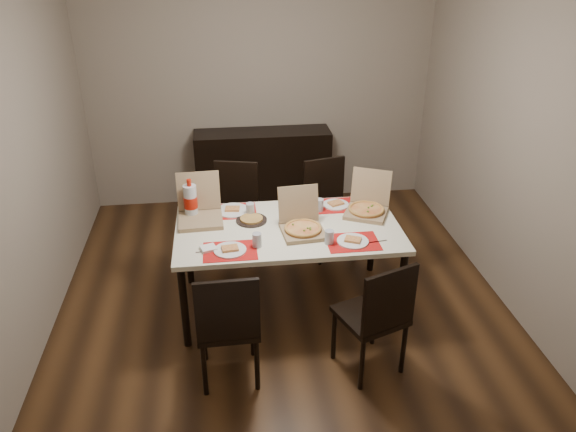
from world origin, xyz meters
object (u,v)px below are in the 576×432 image
object	(u,v)px
dining_table	(288,234)
chair_far_left	(235,207)
chair_far_right	(328,203)
sideboard	(263,170)
soda_bottle	(191,201)
pizza_box_center	(302,226)
chair_near_left	(228,323)
chair_near_right	(377,314)
dip_bowl	(304,215)

from	to	relation	value
dining_table	chair_far_left	world-z (taller)	chair_far_left
chair_far_right	chair_far_left	bearing A→B (deg)	178.21
sideboard	soda_bottle	distance (m)	1.87
pizza_box_center	soda_bottle	distance (m)	0.95
sideboard	chair_near_left	bearing A→B (deg)	-99.60
chair_near_right	soda_bottle	world-z (taller)	soda_bottle
sideboard	pizza_box_center	world-z (taller)	pizza_box_center
pizza_box_center	dip_bowl	world-z (taller)	pizza_box_center
chair_far_left	dip_bowl	distance (m)	0.96
chair_near_right	chair_far_left	bearing A→B (deg)	116.73
sideboard	soda_bottle	bearing A→B (deg)	-113.66
chair_near_left	chair_far_right	size ratio (longest dim) A/B	1.00
dining_table	chair_far_right	bearing A→B (deg)	60.24
sideboard	pizza_box_center	xyz separation A→B (m)	(0.14, -2.04, 0.35)
sideboard	pizza_box_center	bearing A→B (deg)	-86.00
chair_far_left	chair_far_right	distance (m)	0.90
dining_table	soda_bottle	size ratio (longest dim) A/B	5.34
chair_far_right	soda_bottle	distance (m)	1.46
chair_near_right	sideboard	bearing A→B (deg)	100.98
dip_bowl	chair_near_right	bearing A→B (deg)	-71.22
chair_near_left	chair_near_right	size ratio (longest dim) A/B	1.00
sideboard	chair_far_left	world-z (taller)	chair_far_left
chair_near_left	soda_bottle	world-z (taller)	soda_bottle
chair_near_left	pizza_box_center	distance (m)	1.04
chair_near_right	pizza_box_center	size ratio (longest dim) A/B	2.38
chair_near_right	chair_far_left	size ratio (longest dim) A/B	1.00
chair_far_right	pizza_box_center	size ratio (longest dim) A/B	2.38
sideboard	chair_near_left	xyz separation A→B (m)	(-0.48, -2.82, 0.06)
chair_near_left	pizza_box_center	size ratio (longest dim) A/B	2.38
dining_table	dip_bowl	xyz separation A→B (m)	(0.15, 0.16, 0.08)
sideboard	dip_bowl	world-z (taller)	sideboard
sideboard	chair_far_left	bearing A→B (deg)	-108.93
chair_far_right	chair_near_right	bearing A→B (deg)	-89.75
chair_far_left	pizza_box_center	distance (m)	1.15
dining_table	soda_bottle	bearing A→B (deg)	160.09
chair_near_left	chair_far_left	world-z (taller)	same
dip_bowl	chair_far_right	bearing A→B (deg)	63.89
chair_near_right	chair_far_right	distance (m)	1.78
dip_bowl	soda_bottle	world-z (taller)	soda_bottle
sideboard	chair_far_left	xyz separation A→B (m)	(-0.36, -1.04, 0.06)
chair_far_left	soda_bottle	xyz separation A→B (m)	(-0.37, -0.63, 0.38)
dip_bowl	soda_bottle	size ratio (longest dim) A/B	0.37
chair_near_left	dip_bowl	size ratio (longest dim) A/B	7.52
chair_near_right	dip_bowl	bearing A→B (deg)	108.78
chair_near_right	chair_far_right	world-z (taller)	same
chair_near_left	dip_bowl	distance (m)	1.26
chair_far_left	dip_bowl	bearing A→B (deg)	-53.66
chair_far_right	pizza_box_center	distance (m)	1.09
dining_table	chair_far_left	xyz separation A→B (m)	(-0.40, 0.91, -0.17)
chair_far_left	chair_far_right	xyz separation A→B (m)	(0.90, -0.03, 0.00)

